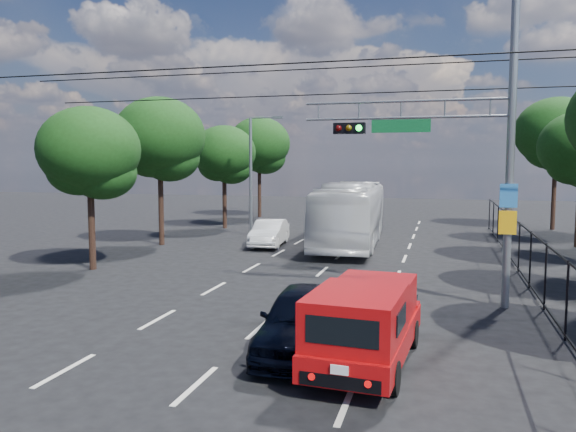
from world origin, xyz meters
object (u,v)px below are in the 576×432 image
(white_van, at_px, (269,233))
(signal_mast, at_px, (468,133))
(navy_hatchback, at_px, (304,319))
(red_pickup, at_px, (366,321))
(white_bus, at_px, (351,214))

(white_van, bearing_deg, signal_mast, -52.84)
(signal_mast, xyz_separation_m, navy_hatchback, (-3.71, -5.49, -4.48))
(signal_mast, bearing_deg, red_pickup, -110.26)
(white_van, bearing_deg, white_bus, 14.88)
(signal_mast, distance_m, white_bus, 13.31)
(signal_mast, xyz_separation_m, white_van, (-9.41, 10.12, -4.56))
(white_bus, bearing_deg, signal_mast, -68.38)
(signal_mast, bearing_deg, navy_hatchback, -124.01)
(signal_mast, relative_size, white_van, 2.29)
(signal_mast, height_order, navy_hatchback, signal_mast)
(red_pickup, distance_m, navy_hatchback, 1.59)
(signal_mast, xyz_separation_m, red_pickup, (-2.21, -5.98, -4.27))
(signal_mast, bearing_deg, white_van, 132.92)
(signal_mast, distance_m, red_pickup, 7.68)
(red_pickup, relative_size, white_van, 1.21)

